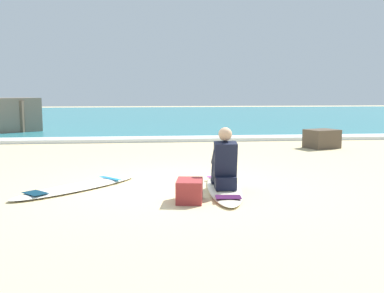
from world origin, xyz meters
name	(u,v)px	position (x,y,z in m)	size (l,w,h in m)	color
ground_plane	(174,186)	(0.00, 0.00, 0.00)	(80.00, 80.00, 0.00)	beige
sea	(154,116)	(0.00, 20.36, 0.05)	(80.00, 28.00, 0.10)	teal
breaking_foam	(161,139)	(0.00, 6.66, 0.06)	(80.00, 0.90, 0.11)	white
surfboard_main	(224,187)	(0.77, -0.36, 0.04)	(0.74, 2.48, 0.08)	#EFE5C6
surfer_seated	(224,165)	(0.75, -0.53, 0.44)	(0.39, 0.71, 0.95)	black
surfboard_spare_near	(78,187)	(-1.56, -0.07, 0.04)	(2.04, 2.03, 0.08)	white
rock_outcrop_distant	(3,116)	(-5.68, 9.29, 0.67)	(3.09, 3.12, 1.57)	brown
shoreline_rock	(322,139)	(4.40, 4.43, 0.26)	(0.84, 0.65, 0.52)	brown
beach_bag	(190,191)	(0.15, -1.07, 0.16)	(0.36, 0.48, 0.32)	maroon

